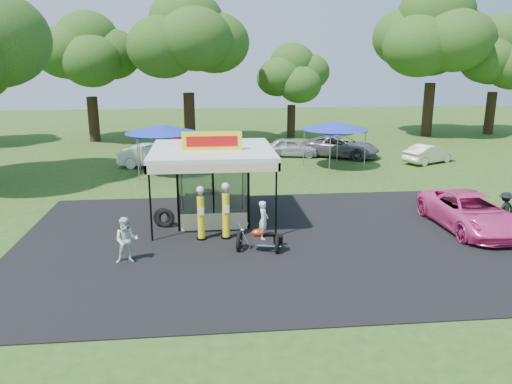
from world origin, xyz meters
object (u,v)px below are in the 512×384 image
kiosk_car (213,197)px  bg_car_c (291,147)px  bg_car_a (154,156)px  bg_car_e (429,154)px  bg_car_b (195,146)px  bg_car_d (341,147)px  motorcycle (262,231)px  spectator_east_a (505,209)px  a_frame_sign (483,229)px  gas_pump_right (226,212)px  gas_pump_left (201,214)px  spectator_west (126,240)px  pink_sedan (470,212)px  gas_station_kiosk (213,183)px  tent_east (335,126)px  tent_west (161,129)px

kiosk_car → bg_car_c: size_ratio=0.67×
bg_car_a → bg_car_e: bearing=-85.0°
bg_car_b → bg_car_d: bearing=-119.9°
motorcycle → spectator_east_a: motorcycle is taller
a_frame_sign → bg_car_a: 21.87m
gas_pump_right → bg_car_d: 19.57m
bg_car_a → bg_car_c: bg_car_a is taller
bg_car_d → bg_car_e: 6.41m
gas_pump_left → spectator_east_a: bearing=1.9°
motorcycle → spectator_west: size_ratio=1.22×
motorcycle → pink_sedan: bearing=23.3°
gas_station_kiosk → spectator_west: size_ratio=3.12×
a_frame_sign → bg_car_d: bearing=68.6°
bg_car_e → spectator_west: bearing=103.9°
gas_pump_left → motorcycle: (2.32, -1.55, -0.27)m
spectator_east_a → bg_car_a: 22.07m
motorcycle → pink_sedan: size_ratio=0.37×
gas_pump_left → tent_east: (9.01, 13.47, 1.76)m
gas_pump_left → bg_car_c: bearing=69.0°
motorcycle → bg_car_e: motorcycle is taller
tent_east → gas_pump_left: bearing=-123.8°
a_frame_sign → tent_east: tent_east is taller
bg_car_c → tent_west: tent_west is taller
a_frame_sign → bg_car_c: (-4.66, 19.00, 0.19)m
kiosk_car → pink_sedan: (11.10, -4.62, 0.31)m
kiosk_car → bg_car_c: bearing=-25.8°
a_frame_sign → bg_car_b: (-11.98, 20.01, 0.28)m
gas_pump_right → bg_car_a: gas_pump_right is taller
gas_station_kiosk → gas_pump_right: bearing=-79.3°
tent_west → bg_car_b: bearing=72.0°
kiosk_car → spectator_east_a: bearing=-108.6°
bg_car_b → gas_station_kiosk: bearing=162.0°
motorcycle → tent_west: size_ratio=0.46×
spectator_west → bg_car_d: bearing=50.1°
gas_pump_right → bg_car_b: (-1.54, 18.70, -0.36)m
pink_sedan → gas_pump_right: bearing=179.6°
gas_station_kiosk → a_frame_sign: (10.92, -3.85, -1.27)m
bg_car_a → tent_west: tent_west is taller
gas_pump_left → spectator_west: size_ratio=1.32×
bg_car_b → bg_car_c: (7.31, -1.01, -0.08)m
kiosk_car → gas_pump_left: bearing=173.5°
gas_pump_right → bg_car_d: (9.48, 17.11, -0.35)m
motorcycle → spectator_east_a: size_ratio=1.36×
motorcycle → bg_car_d: motorcycle is taller
gas_station_kiosk → a_frame_sign: size_ratio=5.29×
gas_pump_right → tent_west: (-3.53, 12.58, 1.76)m
a_frame_sign → bg_car_e: bearing=48.6°
spectator_east_a → bg_car_d: 16.96m
gas_station_kiosk → bg_car_e: (15.67, 11.68, -1.10)m
bg_car_e → tent_east: bearing=69.2°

